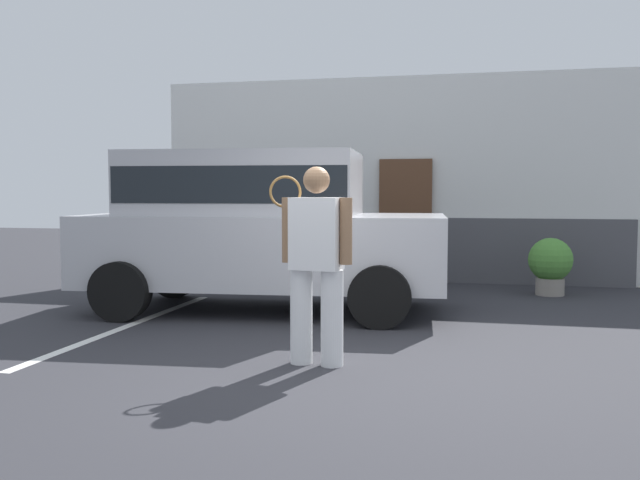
# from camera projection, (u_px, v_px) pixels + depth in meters

# --- Properties ---
(ground_plane) EXTENTS (40.00, 40.00, 0.00)m
(ground_plane) POSITION_uv_depth(u_px,v_px,m) (329.00, 371.00, 6.02)
(ground_plane) COLOR #2D2D33
(parking_stripe_0) EXTENTS (0.12, 4.40, 0.01)m
(parking_stripe_0) POSITION_uv_depth(u_px,v_px,m) (130.00, 325.00, 8.09)
(parking_stripe_0) COLOR silver
(parking_stripe_0) RESTS_ON ground_plane
(house_frontage) EXTENTS (8.75, 0.40, 3.52)m
(house_frontage) POSITION_uv_depth(u_px,v_px,m) (408.00, 185.00, 12.13)
(house_frontage) COLOR white
(house_frontage) RESTS_ON ground_plane
(parked_suv) EXTENTS (4.75, 2.49, 2.05)m
(parked_suv) POSITION_uv_depth(u_px,v_px,m) (256.00, 223.00, 9.03)
(parked_suv) COLOR #B7B7BC
(parked_suv) RESTS_ON ground_plane
(tennis_player_man) EXTENTS (0.78, 0.32, 1.77)m
(tennis_player_man) POSITION_uv_depth(u_px,v_px,m) (316.00, 262.00, 6.21)
(tennis_player_man) COLOR white
(tennis_player_man) RESTS_ON ground_plane
(potted_plant_by_porch) EXTENTS (0.65, 0.65, 0.86)m
(potted_plant_by_porch) POSITION_uv_depth(u_px,v_px,m) (550.00, 263.00, 10.42)
(potted_plant_by_porch) COLOR gray
(potted_plant_by_porch) RESTS_ON ground_plane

